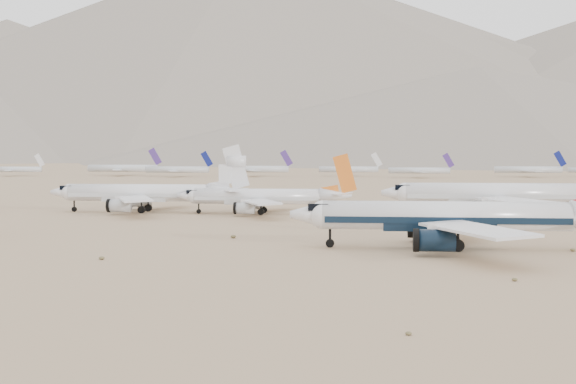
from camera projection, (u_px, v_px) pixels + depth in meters
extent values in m
plane|color=#886E4F|center=(412.00, 251.00, 123.23)|extent=(7000.00, 7000.00, 0.00)
cylinder|color=white|center=(446.00, 216.00, 125.16)|extent=(38.46, 4.55, 4.55)
cube|color=black|center=(446.00, 219.00, 125.19)|extent=(37.69, 4.61, 1.02)
sphere|color=white|center=(323.00, 215.00, 127.19)|extent=(4.55, 4.55, 4.55)
cube|color=black|center=(319.00, 207.00, 127.20)|extent=(3.18, 2.96, 1.14)
cube|color=white|center=(476.00, 229.00, 111.49)|extent=(14.85, 23.41, 0.71)
cylinder|color=black|center=(436.00, 240.00, 116.15)|extent=(5.34, 3.27, 3.27)
cube|color=white|center=(456.00, 214.00, 138.29)|extent=(14.85, 23.41, 0.71)
cylinder|color=black|center=(428.00, 228.00, 134.92)|extent=(5.34, 3.27, 3.27)
cylinder|color=black|center=(330.00, 243.00, 127.31)|extent=(1.36, 0.57, 1.36)
cylinder|color=black|center=(458.00, 245.00, 122.05)|extent=(1.91, 1.14, 1.91)
cylinder|color=black|center=(454.00, 241.00, 128.37)|extent=(1.91, 1.14, 1.91)
cylinder|color=white|center=(492.00, 193.00, 184.05)|extent=(39.60, 4.81, 4.81)
cube|color=silver|center=(492.00, 196.00, 184.08)|extent=(38.81, 4.89, 1.08)
sphere|color=white|center=(405.00, 193.00, 186.14)|extent=(4.81, 4.81, 4.81)
cube|color=black|center=(402.00, 187.00, 186.15)|extent=(3.37, 3.13, 1.20)
cube|color=white|center=(517.00, 201.00, 169.91)|extent=(15.30, 24.10, 0.74)
cylinder|color=silver|center=(488.00, 209.00, 174.71)|extent=(5.50, 3.47, 3.47)
cube|color=white|center=(496.00, 194.00, 197.63)|extent=(15.30, 24.10, 0.74)
cylinder|color=silver|center=(477.00, 204.00, 194.17)|extent=(5.50, 3.47, 3.47)
cylinder|color=black|center=(410.00, 214.00, 186.27)|extent=(1.44, 0.60, 1.44)
cylinder|color=black|center=(502.00, 214.00, 180.77)|extent=(2.02, 1.20, 2.02)
cylinder|color=black|center=(497.00, 212.00, 187.46)|extent=(2.02, 1.20, 2.02)
cylinder|color=white|center=(257.00, 196.00, 193.36)|extent=(30.69, 3.75, 3.75)
cube|color=silver|center=(257.00, 198.00, 193.38)|extent=(30.08, 3.81, 0.84)
sphere|color=white|center=(195.00, 196.00, 194.98)|extent=(3.75, 3.75, 3.75)
cube|color=black|center=(193.00, 192.00, 194.98)|extent=(2.63, 2.44, 0.94)
cone|color=white|center=(336.00, 196.00, 191.34)|extent=(7.67, 3.75, 3.75)
cube|color=white|center=(261.00, 202.00, 182.39)|extent=(11.85, 18.68, 0.58)
cube|color=white|center=(341.00, 195.00, 187.64)|extent=(4.87, 6.37, 0.23)
cylinder|color=silver|center=(245.00, 208.00, 186.11)|extent=(4.26, 2.70, 2.70)
cube|color=white|center=(273.00, 197.00, 203.89)|extent=(11.85, 18.68, 0.58)
cube|color=white|center=(343.00, 193.00, 194.68)|extent=(4.87, 6.37, 0.23)
cylinder|color=silver|center=(255.00, 204.00, 201.21)|extent=(4.26, 2.70, 2.70)
cube|color=orange|center=(345.00, 173.00, 190.84)|extent=(5.82, 0.30, 9.59)
cylinder|color=black|center=(199.00, 211.00, 195.07)|extent=(1.13, 0.47, 1.13)
cylinder|color=black|center=(261.00, 212.00, 190.80)|extent=(1.58, 0.94, 1.58)
cylinder|color=black|center=(264.00, 210.00, 196.01)|extent=(1.58, 0.94, 1.58)
cylinder|color=white|center=(139.00, 193.00, 199.19)|extent=(35.59, 4.26, 4.26)
cube|color=silver|center=(139.00, 195.00, 199.21)|extent=(34.88, 4.32, 0.96)
sphere|color=white|center=(70.00, 192.00, 201.06)|extent=(4.26, 4.26, 4.26)
cube|color=black|center=(67.00, 188.00, 201.07)|extent=(2.98, 2.77, 1.07)
cone|color=white|center=(226.00, 192.00, 196.85)|extent=(8.90, 4.26, 4.26)
cube|color=white|center=(135.00, 199.00, 186.51)|extent=(13.74, 21.66, 0.66)
cube|color=white|center=(230.00, 191.00, 192.57)|extent=(5.65, 7.39, 0.26)
cylinder|color=silver|center=(120.00, 206.00, 190.82)|extent=(4.94, 3.07, 3.07)
cube|color=white|center=(163.00, 193.00, 211.36)|extent=(13.74, 21.66, 0.66)
cube|color=white|center=(236.00, 189.00, 200.71)|extent=(5.65, 7.39, 0.26)
cylinder|color=silver|center=(141.00, 201.00, 208.25)|extent=(4.94, 3.07, 3.07)
cube|color=white|center=(236.00, 167.00, 196.27)|extent=(6.74, 0.34, 11.11)
cylinder|color=white|center=(237.00, 161.00, 196.17)|extent=(4.45, 2.76, 2.76)
cylinder|color=black|center=(74.00, 209.00, 201.17)|extent=(1.28, 0.53, 1.28)
cylinder|color=black|center=(141.00, 210.00, 196.28)|extent=(1.79, 1.07, 1.79)
cylinder|color=black|center=(148.00, 208.00, 202.20)|extent=(1.79, 1.07, 1.79)
cylinder|color=silver|center=(15.00, 169.00, 477.88)|extent=(32.57, 3.22, 3.22)
cube|color=white|center=(39.00, 160.00, 475.98)|extent=(6.49, 0.32, 8.17)
cube|color=silver|center=(9.00, 170.00, 469.53)|extent=(8.58, 15.00, 0.32)
cube|color=silver|center=(21.00, 170.00, 486.28)|extent=(8.58, 15.00, 0.32)
cylinder|color=silver|center=(123.00, 168.00, 484.83)|extent=(42.80, 4.23, 4.23)
cube|color=#472B80|center=(155.00, 156.00, 482.33)|extent=(8.52, 0.42, 10.74)
cube|color=silver|center=(117.00, 170.00, 473.86)|extent=(11.28, 19.70, 0.42)
cube|color=silver|center=(128.00, 169.00, 495.86)|extent=(11.28, 19.70, 0.42)
cylinder|color=silver|center=(177.00, 170.00, 462.33)|extent=(37.03, 3.66, 3.66)
cube|color=navy|center=(207.00, 159.00, 460.16)|extent=(7.38, 0.37, 9.29)
cube|color=silver|center=(173.00, 171.00, 452.84)|extent=(9.76, 17.05, 0.37)
cube|color=silver|center=(181.00, 170.00, 471.87)|extent=(9.76, 17.05, 0.37)
cylinder|color=silver|center=(256.00, 169.00, 470.55)|extent=(38.83, 3.84, 3.84)
cube|color=#472B80|center=(286.00, 158.00, 468.28)|extent=(7.73, 0.38, 9.74)
cube|color=silver|center=(253.00, 170.00, 460.60)|extent=(10.23, 17.87, 0.38)
cube|color=silver|center=(258.00, 170.00, 480.56)|extent=(10.23, 17.87, 0.38)
cylinder|color=silver|center=(349.00, 169.00, 471.75)|extent=(34.89, 3.45, 3.45)
cube|color=white|center=(377.00, 160.00, 469.71)|extent=(6.95, 0.34, 8.75)
cube|color=silver|center=(348.00, 171.00, 462.81)|extent=(9.19, 16.06, 0.34)
cube|color=silver|center=(349.00, 170.00, 480.75)|extent=(9.19, 16.06, 0.34)
cylinder|color=silver|center=(419.00, 171.00, 446.83)|extent=(34.12, 3.37, 3.37)
cube|color=#472B80|center=(448.00, 160.00, 444.84)|extent=(6.79, 0.34, 8.56)
cube|color=silver|center=(420.00, 172.00, 438.09)|extent=(8.99, 15.71, 0.34)
cube|color=silver|center=(418.00, 171.00, 455.63)|extent=(8.99, 15.71, 0.34)
cylinder|color=silver|center=(528.00, 170.00, 459.10)|extent=(37.66, 3.72, 3.72)
cube|color=navy|center=(560.00, 159.00, 456.90)|extent=(7.50, 0.37, 9.45)
cube|color=silver|center=(531.00, 171.00, 449.45)|extent=(9.92, 17.34, 0.37)
cube|color=silver|center=(525.00, 170.00, 468.81)|extent=(9.92, 17.34, 0.37)
cone|color=slate|center=(8.00, 88.00, 1748.92)|extent=(1800.00, 1800.00, 300.00)
cone|color=slate|center=(244.00, 53.00, 1820.82)|extent=(2444.00, 2444.00, 470.00)
cone|color=slate|center=(479.00, 97.00, 1565.56)|extent=(1824.00, 1824.00, 240.00)
cone|color=slate|center=(478.00, 114.00, 1196.09)|extent=(1260.00, 1260.00, 140.00)
ellipsoid|color=brown|center=(102.00, 258.00, 113.08)|extent=(0.84, 0.84, 0.46)
ellipsoid|color=brown|center=(233.00, 237.00, 140.73)|extent=(0.98, 0.98, 0.54)
ellipsoid|color=brown|center=(409.00, 333.00, 66.94)|extent=(0.56, 0.56, 0.31)
ellipsoid|color=brown|center=(515.00, 279.00, 94.59)|extent=(0.70, 0.70, 0.39)
ellipsoid|color=brown|center=(573.00, 250.00, 122.24)|extent=(0.84, 0.84, 0.46)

